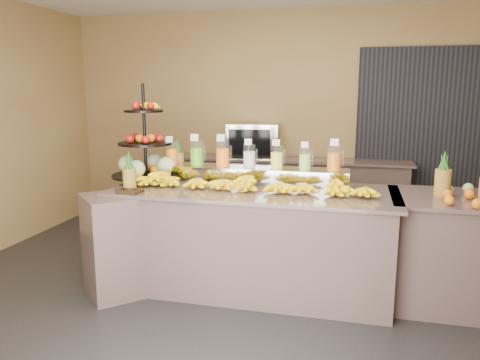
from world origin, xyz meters
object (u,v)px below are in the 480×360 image
at_px(pitcher_tray, 249,175).
at_px(oven_warmer, 253,140).
at_px(right_fruit_pile, 464,192).
at_px(banana_heap, 249,182).
at_px(fruit_stand, 150,157).
at_px(condiment_caddy, 130,191).

height_order(pitcher_tray, oven_warmer, oven_warmer).
xyz_separation_m(right_fruit_pile, oven_warmer, (-2.14, 1.98, 0.15)).
bearing_deg(banana_heap, oven_warmer, 101.47).
bearing_deg(oven_warmer, pitcher_tray, -84.63).
distance_m(fruit_stand, condiment_caddy, 0.60).
distance_m(condiment_caddy, oven_warmer, 2.42).
height_order(banana_heap, fruit_stand, fruit_stand).
height_order(pitcher_tray, right_fruit_pile, right_fruit_pile).
relative_size(banana_heap, right_fruit_pile, 5.10).
bearing_deg(condiment_caddy, pitcher_tray, 37.45).
bearing_deg(condiment_caddy, fruit_stand, 96.49).
relative_size(pitcher_tray, oven_warmer, 2.84).
bearing_deg(banana_heap, pitcher_tray, 102.72).
xyz_separation_m(fruit_stand, right_fruit_pile, (2.76, -0.18, -0.16)).
bearing_deg(oven_warmer, right_fruit_pile, -48.61).
height_order(condiment_caddy, oven_warmer, oven_warmer).
relative_size(fruit_stand, oven_warmer, 1.42).
xyz_separation_m(banana_heap, right_fruit_pile, (1.74, 0.01, 0.00)).
relative_size(banana_heap, fruit_stand, 2.36).
bearing_deg(pitcher_tray, right_fruit_pile, -9.66).
distance_m(condiment_caddy, right_fruit_pile, 2.72).
relative_size(condiment_caddy, oven_warmer, 0.30).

